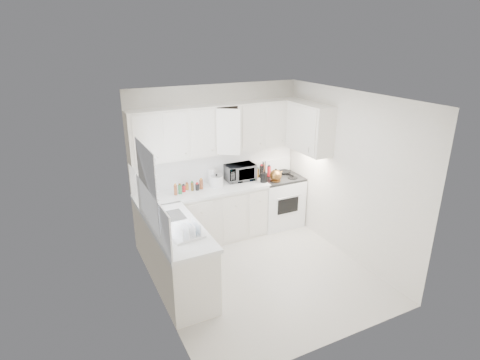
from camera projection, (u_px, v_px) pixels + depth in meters
floor at (261, 273)px, 5.82m from camera, size 3.20×3.20×0.00m
ceiling at (265, 97)px, 4.91m from camera, size 3.20×3.20×0.00m
wall_back at (217, 161)px, 6.70m from camera, size 3.00×0.00×3.00m
wall_front at (339, 245)px, 4.02m from camera, size 3.00×0.00×3.00m
wall_left at (155, 213)px, 4.74m from camera, size 0.00×3.20×3.20m
wall_right at (347, 176)px, 5.99m from camera, size 0.00×3.20×3.20m
window_blinds at (148, 185)px, 4.95m from camera, size 0.06×0.96×1.06m
lower_cabinets_back at (204, 217)px, 6.59m from camera, size 2.22×0.60×0.90m
lower_cabinets_left at (178, 260)px, 5.33m from camera, size 0.60×1.60×0.90m
countertop_back at (203, 191)px, 6.41m from camera, size 2.24×0.64×0.05m
countertop_left at (177, 229)px, 5.16m from camera, size 0.64×1.62×0.05m
backsplash_back at (217, 165)px, 6.72m from camera, size 2.98×0.02×0.55m
backsplash_left at (152, 212)px, 4.93m from camera, size 0.02×1.60×0.55m
upper_cabinets_back at (220, 152)px, 6.50m from camera, size 3.00×0.33×0.80m
upper_cabinets_right at (308, 152)px, 6.54m from camera, size 0.33×0.90×0.80m
sink at (168, 209)px, 5.41m from camera, size 0.42×0.38×0.30m
stove at (279, 194)px, 7.14m from camera, size 0.79×0.65×1.19m
tea_kettle at (276, 175)px, 6.77m from camera, size 0.26×0.22×0.24m
frying_pan at (283, 171)px, 7.22m from camera, size 0.30×0.46×0.04m
microwave at (240, 170)px, 6.78m from camera, size 0.52×0.30×0.35m
rice_cooker at (217, 180)px, 6.51m from camera, size 0.22×0.22×0.22m
paper_towel at (212, 176)px, 6.60m from camera, size 0.12×0.12×0.27m
utensil_crock at (264, 171)px, 6.66m from camera, size 0.14×0.14×0.39m
dish_rack at (187, 229)px, 4.86m from camera, size 0.41×0.32×0.21m
spice_left_0 at (173, 188)px, 6.30m from camera, size 0.06×0.06×0.13m
spice_left_1 at (179, 189)px, 6.25m from camera, size 0.06×0.06×0.13m
spice_left_2 at (182, 186)px, 6.36m from camera, size 0.06×0.06×0.13m
spice_left_3 at (188, 187)px, 6.32m from camera, size 0.06×0.06×0.13m
spice_left_4 at (191, 185)px, 6.42m from camera, size 0.06×0.06×0.13m
spice_left_5 at (197, 186)px, 6.38m from camera, size 0.06×0.06×0.13m
spice_left_6 at (199, 183)px, 6.49m from camera, size 0.06×0.06×0.13m
sauce_right_0 at (250, 172)px, 6.92m from camera, size 0.06×0.06×0.19m
sauce_right_1 at (255, 173)px, 6.89m from camera, size 0.06×0.06×0.19m
sauce_right_2 at (256, 171)px, 6.96m from camera, size 0.06×0.06×0.19m
sauce_right_3 at (260, 172)px, 6.94m from camera, size 0.06×0.06×0.19m
sauce_right_4 at (261, 171)px, 7.01m from camera, size 0.06×0.06×0.19m
sauce_right_5 at (265, 171)px, 6.98m from camera, size 0.06×0.06×0.19m
sauce_right_6 at (266, 170)px, 7.06m from camera, size 0.06×0.06×0.19m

